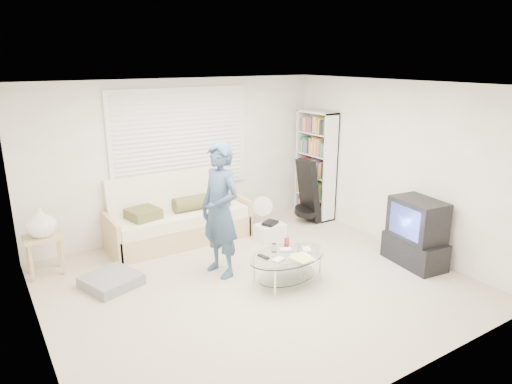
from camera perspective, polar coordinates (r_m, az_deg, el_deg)
ground at (r=6.01m, az=-0.07°, el=-11.31°), size 5.00×5.00×0.00m
room_shell at (r=5.85m, az=-2.60°, el=4.88°), size 5.02×4.52×2.51m
window_blinds at (r=7.38m, az=-9.33°, el=6.48°), size 2.32×0.08×1.62m
futon_sofa at (r=7.30m, az=-9.69°, el=-3.40°), size 2.19×0.88×1.07m
grey_floor_pillow at (r=6.20m, az=-17.63°, el=-10.52°), size 0.78×0.78×0.14m
side_table at (r=6.60m, az=-25.27°, el=-3.70°), size 0.48×0.39×0.95m
bookshelf at (r=8.24m, az=7.45°, el=3.36°), size 0.30×0.80×1.91m
guitar_case at (r=8.00m, az=6.50°, el=-0.42°), size 0.40×0.41×1.11m
floor_fan at (r=7.72m, az=0.62°, el=-2.22°), size 0.35×0.23×0.57m
storage_bin at (r=7.28m, az=1.77°, el=-4.98°), size 0.45×0.33×0.31m
tv_unit at (r=6.73m, az=19.38°, el=-4.89°), size 0.57×0.92×0.95m
coffee_table at (r=5.87m, az=3.98°, el=-8.52°), size 1.13×0.77×0.53m
standing_person at (r=5.94m, az=-4.52°, el=-2.33°), size 0.55×0.72×1.78m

